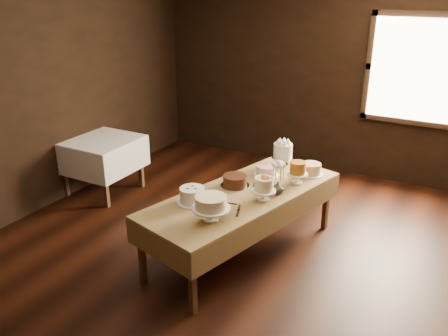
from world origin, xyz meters
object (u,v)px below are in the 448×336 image
cake_server_a (230,203)px  cake_lattice (266,171)px  cake_server_c (255,183)px  flower_vase (278,188)px  cake_server_b (238,213)px  cake_meringue (283,155)px  cake_server_d (280,191)px  cake_server_e (205,190)px  cake_chocolate (235,181)px  display_table (243,197)px  cake_caramel (297,174)px  cake_cream (211,209)px  cake_speckled (311,169)px  cake_flowers (264,190)px  side_table (101,145)px  cake_swirl (192,196)px

cake_server_a → cake_lattice: bearing=78.8°
cake_server_c → flower_vase: 0.33m
cake_server_b → flower_vase: bearing=144.5°
cake_meringue → cake_server_d: (0.25, -0.68, -0.12)m
cake_lattice → cake_server_e: (-0.38, -0.67, -0.04)m
cake_chocolate → flower_vase: bearing=5.7°
cake_server_b → flower_vase: size_ratio=1.83×
display_table → flower_vase: flower_vase is taller
display_table → cake_server_e: bearing=-158.1°
cake_caramel → cake_meringue: bearing=129.5°
cake_server_d → cake_server_e: bearing=154.6°
display_table → cake_server_b: size_ratio=9.92×
cake_cream → cake_lattice: bearing=89.5°
cake_server_b → cake_server_e: (-0.52, 0.28, 0.00)m
cake_chocolate → flower_vase: (0.46, 0.05, 0.01)m
cake_chocolate → cake_cream: bearing=-78.3°
cake_chocolate → cake_server_c: 0.23m
display_table → cake_meringue: cake_meringue is taller
cake_caramel → cake_chocolate: bearing=-144.6°
cake_server_c → cake_speckled: bearing=-54.3°
cake_server_c → cake_server_e: size_ratio=1.00×
cake_meringue → cake_chocolate: cake_meringue is taller
cake_flowers → flower_vase: (0.06, 0.20, -0.04)m
cake_server_a → flower_vase: bearing=44.3°
cake_meringue → display_table: bearing=-93.6°
cake_speckled → cake_cream: size_ratio=0.82×
display_table → cake_server_a: 0.28m
cake_server_c → flower_vase: (0.30, -0.11, 0.06)m
side_table → cake_server_b: 2.65m
cake_server_a → cake_speckled: bearing=57.9°
cake_meringue → cake_server_a: bearing=-92.8°
cake_server_b → cake_caramel: bearing=145.0°
cake_lattice → cake_flowers: 0.62m
cake_meringue → cake_server_a: 1.18m
flower_vase → cake_meringue: bearing=108.9°
cake_caramel → cake_server_a: cake_caramel is taller
cake_lattice → side_table: bearing=-178.4°
cake_cream → cake_server_e: (-0.37, 0.50, -0.11)m
cake_chocolate → cake_server_a: size_ratio=1.43×
cake_cream → cake_server_c: 0.92m
display_table → cake_server_a: size_ratio=9.92×
cake_swirl → cake_meringue: bearing=73.7°
cake_server_d → cake_chocolate: bearing=139.7°
display_table → cake_server_e: (-0.36, -0.15, 0.05)m
cake_cream → cake_server_e: 0.63m
cake_swirl → cake_speckled: bearing=58.0°
cake_caramel → flower_vase: size_ratio=1.93×
side_table → cake_meringue: size_ratio=3.26×
cake_server_c → flower_vase: bearing=-125.4°
side_table → cake_chocolate: bearing=-9.2°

